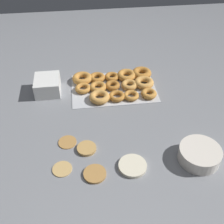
{
  "coord_description": "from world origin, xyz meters",
  "views": [
    {
      "loc": [
        0.09,
        0.9,
        0.96
      ],
      "look_at": [
        -0.04,
        -0.12,
        0.04
      ],
      "focal_mm": 45.0,
      "sensor_mm": 36.0,
      "label": 1
    }
  ],
  "objects_px": {
    "pancake_1": "(95,174)",
    "pancake_3": "(133,166)",
    "pancake_4": "(62,169)",
    "batter_bowl": "(199,154)",
    "donut_tray": "(116,84)",
    "pancake_0": "(67,142)",
    "pancake_2": "(87,148)",
    "container_stack": "(48,85)"
  },
  "relations": [
    {
      "from": "donut_tray",
      "to": "container_stack",
      "type": "xyz_separation_m",
      "value": [
        0.38,
        -0.0,
        0.02
      ]
    },
    {
      "from": "pancake_3",
      "to": "container_stack",
      "type": "xyz_separation_m",
      "value": [
        0.37,
        -0.57,
        0.04
      ]
    },
    {
      "from": "pancake_0",
      "to": "batter_bowl",
      "type": "height_order",
      "value": "batter_bowl"
    },
    {
      "from": "pancake_4",
      "to": "pancake_3",
      "type": "bearing_deg",
      "value": 175.28
    },
    {
      "from": "pancake_0",
      "to": "batter_bowl",
      "type": "distance_m",
      "value": 0.58
    },
    {
      "from": "pancake_2",
      "to": "donut_tray",
      "type": "xyz_separation_m",
      "value": [
        -0.19,
        -0.45,
        0.01
      ]
    },
    {
      "from": "pancake_0",
      "to": "donut_tray",
      "type": "height_order",
      "value": "donut_tray"
    },
    {
      "from": "pancake_3",
      "to": "pancake_4",
      "type": "xyz_separation_m",
      "value": [
        0.29,
        -0.02,
        -0.0
      ]
    },
    {
      "from": "pancake_2",
      "to": "pancake_1",
      "type": "bearing_deg",
      "value": 100.54
    },
    {
      "from": "donut_tray",
      "to": "container_stack",
      "type": "height_order",
      "value": "container_stack"
    },
    {
      "from": "pancake_2",
      "to": "donut_tray",
      "type": "bearing_deg",
      "value": -113.24
    },
    {
      "from": "pancake_2",
      "to": "pancake_4",
      "type": "height_order",
      "value": "pancake_2"
    },
    {
      "from": "pancake_0",
      "to": "donut_tray",
      "type": "distance_m",
      "value": 0.48
    },
    {
      "from": "pancake_0",
      "to": "pancake_4",
      "type": "distance_m",
      "value": 0.15
    },
    {
      "from": "donut_tray",
      "to": "container_stack",
      "type": "relative_size",
      "value": 3.1
    },
    {
      "from": "pancake_2",
      "to": "pancake_3",
      "type": "bearing_deg",
      "value": 147.13
    },
    {
      "from": "pancake_4",
      "to": "donut_tray",
      "type": "distance_m",
      "value": 0.62
    },
    {
      "from": "pancake_1",
      "to": "pancake_4",
      "type": "distance_m",
      "value": 0.14
    },
    {
      "from": "pancake_1",
      "to": "pancake_2",
      "type": "distance_m",
      "value": 0.14
    },
    {
      "from": "pancake_4",
      "to": "batter_bowl",
      "type": "height_order",
      "value": "batter_bowl"
    },
    {
      "from": "pancake_3",
      "to": "container_stack",
      "type": "bearing_deg",
      "value": -56.69
    },
    {
      "from": "batter_bowl",
      "to": "pancake_2",
      "type": "bearing_deg",
      "value": -13.36
    },
    {
      "from": "donut_tray",
      "to": "batter_bowl",
      "type": "distance_m",
      "value": 0.63
    },
    {
      "from": "pancake_2",
      "to": "pancake_4",
      "type": "bearing_deg",
      "value": 41.76
    },
    {
      "from": "pancake_0",
      "to": "batter_bowl",
      "type": "bearing_deg",
      "value": 163.6
    },
    {
      "from": "pancake_0",
      "to": "donut_tray",
      "type": "relative_size",
      "value": 0.18
    },
    {
      "from": "pancake_0",
      "to": "pancake_2",
      "type": "height_order",
      "value": "pancake_2"
    },
    {
      "from": "pancake_2",
      "to": "pancake_3",
      "type": "relative_size",
      "value": 0.72
    },
    {
      "from": "batter_bowl",
      "to": "pancake_3",
      "type": "bearing_deg",
      "value": 1.48
    },
    {
      "from": "pancake_1",
      "to": "batter_bowl",
      "type": "bearing_deg",
      "value": -176.62
    },
    {
      "from": "pancake_0",
      "to": "container_stack",
      "type": "bearing_deg",
      "value": -75.48
    },
    {
      "from": "pancake_1",
      "to": "container_stack",
      "type": "height_order",
      "value": "container_stack"
    },
    {
      "from": "pancake_3",
      "to": "donut_tray",
      "type": "distance_m",
      "value": 0.57
    },
    {
      "from": "donut_tray",
      "to": "batter_bowl",
      "type": "height_order",
      "value": "batter_bowl"
    },
    {
      "from": "pancake_4",
      "to": "batter_bowl",
      "type": "bearing_deg",
      "value": 178.35
    },
    {
      "from": "pancake_0",
      "to": "batter_bowl",
      "type": "relative_size",
      "value": 0.47
    },
    {
      "from": "pancake_0",
      "to": "container_stack",
      "type": "xyz_separation_m",
      "value": [
        0.1,
        -0.4,
        0.04
      ]
    },
    {
      "from": "pancake_4",
      "to": "pancake_2",
      "type": "bearing_deg",
      "value": -138.24
    },
    {
      "from": "pancake_3",
      "to": "batter_bowl",
      "type": "height_order",
      "value": "batter_bowl"
    },
    {
      "from": "donut_tray",
      "to": "pancake_4",
      "type": "bearing_deg",
      "value": 61.12
    },
    {
      "from": "pancake_1",
      "to": "pancake_3",
      "type": "distance_m",
      "value": 0.16
    },
    {
      "from": "pancake_0",
      "to": "pancake_2",
      "type": "bearing_deg",
      "value": 148.54
    }
  ]
}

